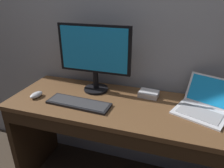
# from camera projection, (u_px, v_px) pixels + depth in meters

# --- Properties ---
(desk) EXTENTS (1.71, 0.59, 0.79)m
(desk) POSITION_uv_depth(u_px,v_px,m) (127.00, 132.00, 1.52)
(desk) COLOR brown
(desk) RESTS_ON ground
(laptop_silver) EXTENTS (0.40, 0.41, 0.20)m
(laptop_silver) POSITION_uv_depth(u_px,v_px,m) (203.00, 105.00, 1.35)
(laptop_silver) COLOR silver
(laptop_silver) RESTS_ON desk
(external_monitor) EXTENTS (0.55, 0.19, 0.51)m
(external_monitor) POSITION_uv_depth(u_px,v_px,m) (94.00, 55.00, 1.52)
(external_monitor) COLOR black
(external_monitor) RESTS_ON desk
(wired_keyboard) EXTENTS (0.45, 0.16, 0.02)m
(wired_keyboard) POSITION_uv_depth(u_px,v_px,m) (79.00, 103.00, 1.44)
(wired_keyboard) COLOR black
(wired_keyboard) RESTS_ON desk
(computer_mouse) EXTENTS (0.08, 0.12, 0.04)m
(computer_mouse) POSITION_uv_depth(u_px,v_px,m) (36.00, 95.00, 1.53)
(computer_mouse) COLOR #B7B7BC
(computer_mouse) RESTS_ON desk
(external_drive_box) EXTENTS (0.15, 0.12, 0.04)m
(external_drive_box) POSITION_uv_depth(u_px,v_px,m) (149.00, 94.00, 1.55)
(external_drive_box) COLOR silver
(external_drive_box) RESTS_ON desk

